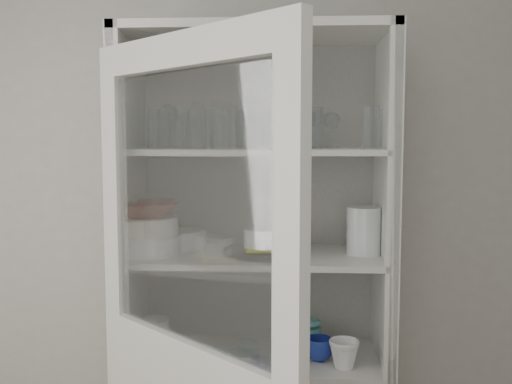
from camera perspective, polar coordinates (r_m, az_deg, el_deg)
The scene contains 34 objects.
wall_back at distance 2.43m, azimuth -4.43°, elevation -4.06°, with size 3.60×0.02×2.60m, color #ACA9A2.
pantry_cabinet at distance 2.35m, azimuth 0.09°, elevation -13.48°, with size 1.00×0.45×2.10m.
tumbler_0 at distance 2.08m, azimuth -9.86°, elevation 6.28°, with size 0.07×0.07×0.15m, color silver.
tumbler_1 at distance 2.02m, azimuth -5.98°, elevation 6.19°, with size 0.07×0.07×0.13m, color silver.
tumbler_2 at distance 2.05m, azimuth 0.69°, elevation 6.22°, with size 0.07×0.07×0.14m, color silver.
tumbler_3 at distance 2.05m, azimuth -3.62°, elevation 6.26°, with size 0.07×0.07×0.14m, color silver.
tumbler_4 at distance 2.04m, azimuth 4.38°, elevation 6.46°, with size 0.08×0.08×0.15m, color silver.
tumbler_5 at distance 2.03m, azimuth 4.18°, elevation 6.50°, with size 0.08×0.08×0.16m, color silver.
tumbler_6 at distance 2.03m, azimuth 11.49°, elevation 6.32°, with size 0.07×0.07×0.15m, color silver.
tumbler_7 at distance 2.22m, azimuth -10.03°, elevation 6.07°, with size 0.07×0.07×0.14m, color silver.
tumbler_8 at distance 2.21m, azimuth -7.94°, elevation 6.08°, with size 0.07×0.07×0.13m, color silver.
tumbler_9 at distance 2.16m, azimuth -1.09°, elevation 6.37°, with size 0.07×0.07×0.15m, color silver.
tumbler_10 at distance 2.17m, azimuth 3.10°, elevation 6.37°, with size 0.08×0.08×0.15m, color silver.
tumbler_11 at distance 2.17m, azimuth -0.62°, elevation 6.24°, with size 0.07×0.07×0.14m, color silver.
goblet_0 at distance 2.32m, azimuth -8.79°, elevation 6.72°, with size 0.08×0.08×0.19m, color silver, non-canonical shape.
goblet_1 at distance 2.25m, azimuth -0.27°, elevation 6.79°, with size 0.08×0.08×0.19m, color silver, non-canonical shape.
goblet_2 at distance 2.23m, azimuth 5.12°, elevation 6.45°, with size 0.07×0.07×0.16m, color silver, non-canonical shape.
goblet_3 at distance 2.29m, azimuth 7.57°, elevation 6.35°, with size 0.07×0.07×0.16m, color silver, non-canonical shape.
plate_stack_front at distance 2.21m, azimuth -10.78°, elevation -5.20°, with size 0.25×0.25×0.07m, color white.
plate_stack_back at distance 2.34m, azimuth -7.69°, elevation -4.59°, with size 0.22×0.22×0.07m, color white.
cream_bowl at distance 2.20m, azimuth -10.81°, elevation -3.38°, with size 0.23×0.23×0.07m, color white.
terracotta_bowl at distance 2.19m, azimuth -10.84°, elevation -1.68°, with size 0.24×0.24×0.06m, color brown.
glass_platter at distance 2.18m, azimuth 0.89°, elevation -5.95°, with size 0.32×0.32×0.02m, color silver.
yellow_trivet at distance 2.18m, azimuth 0.89°, elevation -5.58°, with size 0.15×0.15×0.01m, color yellow.
white_ramekin at distance 2.17m, azimuth 0.89°, elevation -4.54°, with size 0.16×0.16×0.07m, color white.
grey_bowl_stack at distance 2.20m, azimuth 10.75°, elevation -3.82°, with size 0.13×0.13×0.18m, color silver.
mug_blue at distance 2.25m, azimuth 6.31°, elevation -15.34°, with size 0.11×0.11×0.09m, color navy.
mug_teal at distance 2.32m, azimuth 2.63°, elevation -14.58°, with size 0.10×0.10×0.09m, color #247076.
mug_white at distance 2.19m, azimuth 8.80°, elevation -15.73°, with size 0.11×0.11×0.10m, color white.
teal_jar at distance 2.34m, azimuth 5.35°, elevation -14.14°, with size 0.09×0.09×0.11m.
measuring_cups at distance 2.22m, azimuth -1.45°, elevation -16.29°, with size 0.09×0.09×0.04m, color silver.
white_canister at distance 2.36m, azimuth -9.99°, elevation -13.83°, with size 0.11×0.11×0.13m, color white.
tumbler_12 at distance 2.07m, azimuth 5.71°, elevation 6.37°, with size 0.07×0.07×0.15m, color silver.
tumbler_13 at distance 2.05m, azimuth 1.27°, elevation 6.49°, with size 0.08×0.08×0.15m, color silver.
Camera 1 is at (0.32, -0.88, 1.70)m, focal length 40.00 mm.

